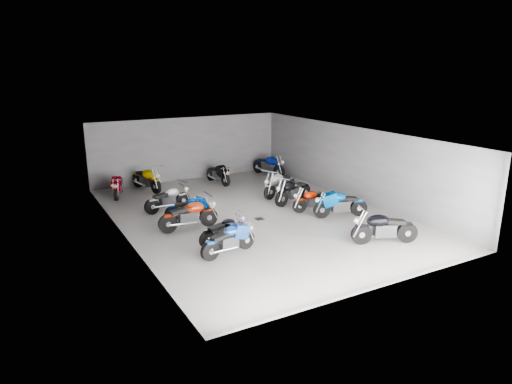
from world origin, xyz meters
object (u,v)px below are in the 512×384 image
Objects in this scene: motorcycle_left_f at (168,199)px; motorcycle_left_d at (189,215)px; motorcycle_right_f at (279,184)px; motorcycle_back_f at (269,165)px; motorcycle_back_b at (147,179)px; drain_grate at (259,219)px; motorcycle_right_c at (340,204)px; motorcycle_back_a at (118,186)px; motorcycle_right_a at (384,228)px; motorcycle_right_d at (314,200)px; motorcycle_left_e at (190,209)px; motorcycle_left_c at (224,230)px; motorcycle_back_d at (218,174)px; motorcycle_right_e at (293,191)px; motorcycle_left_b at (229,240)px.

motorcycle_left_d is at bearing -12.59° from motorcycle_left_f.
motorcycle_back_f is (1.59, 3.61, 0.02)m from motorcycle_right_f.
drain_grate is at bearing 97.41° from motorcycle_back_b.
drain_grate is at bearing 84.57° from motorcycle_right_c.
motorcycle_right_f is 0.91× the size of motorcycle_back_f.
motorcycle_left_f is at bearing 61.41° from motorcycle_right_f.
motorcycle_back_a reaches higher than drain_grate.
motorcycle_right_d is at bearing 22.63° from motorcycle_right_a.
motorcycle_left_e is 8.01m from motorcycle_back_f.
motorcycle_left_c is at bearing 115.08° from motorcycle_right_d.
motorcycle_back_d is at bearing -7.17° from motorcycle_back_f.
motorcycle_back_a reaches higher than motorcycle_right_d.
motorcycle_left_d is at bearing -6.91° from motorcycle_left_e.
motorcycle_right_f is at bearing 25.97° from motorcycle_right_c.
motorcycle_back_d is (3.68, 5.57, -0.04)m from motorcycle_left_d.
motorcycle_left_c is 0.83× the size of motorcycle_left_d.
motorcycle_right_e is (5.02, -1.60, 0.05)m from motorcycle_left_f.
motorcycle_right_d is at bearing 112.75° from motorcycle_back_b.
drain_grate is 0.16× the size of motorcycle_left_f.
motorcycle_left_d is 1.18× the size of motorcycle_left_e.
motorcycle_left_d is 6.77m from motorcycle_right_a.
drain_grate is 2.64m from motorcycle_right_e.
motorcycle_left_e is 0.91× the size of motorcycle_back_d.
motorcycle_back_a is at bearing -10.46° from motorcycle_back_f.
motorcycle_right_c reaches higher than motorcycle_left_c.
motorcycle_right_a reaches higher than motorcycle_right_c.
motorcycle_right_f is (4.66, 4.00, 0.11)m from motorcycle_left_c.
motorcycle_right_d is (4.94, 2.31, -0.02)m from motorcycle_left_b.
motorcycle_left_b is 6.98m from motorcycle_right_f.
motorcycle_back_f is (6.72, 3.28, 0.08)m from motorcycle_left_f.
motorcycle_right_f reaches higher than motorcycle_left_b.
motorcycle_left_b is 5.15m from motorcycle_right_a.
motorcycle_left_c is 0.85× the size of motorcycle_right_e.
motorcycle_back_f reaches higher than motorcycle_left_c.
motorcycle_back_b is 6.60m from motorcycle_back_f.
motorcycle_right_c is at bearing 175.06° from motorcycle_right_e.
motorcycle_left_b is at bearing 110.30° from motorcycle_right_f.
motorcycle_left_f is 1.04× the size of motorcycle_right_d.
motorcycle_left_e is at bearing 77.50° from motorcycle_back_b.
motorcycle_left_e is 0.79× the size of motorcycle_back_f.
motorcycle_back_f is (6.52, 8.57, 0.09)m from motorcycle_left_b.
motorcycle_back_b is at bearing -145.06° from motorcycle_back_a.
motorcycle_right_c is 9.32m from motorcycle_back_b.
motorcycle_right_c is 7.43m from motorcycle_back_f.
motorcycle_left_f is 5.27m from motorcycle_right_e.
motorcycle_right_a is at bearing 142.62° from motorcycle_back_a.
motorcycle_left_d is (-2.77, 0.23, 0.53)m from drain_grate.
motorcycle_left_f reaches higher than motorcycle_left_e.
motorcycle_back_f is at bearing 56.44° from drain_grate.
drain_grate is at bearing 80.06° from motorcycle_left_e.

